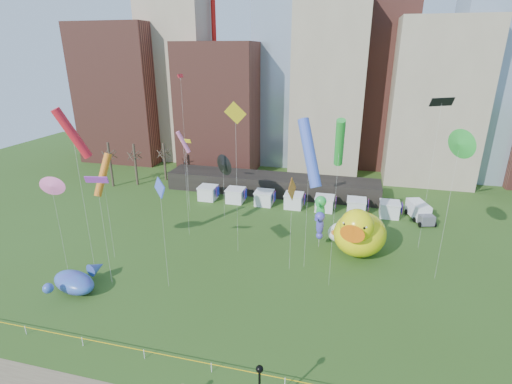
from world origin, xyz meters
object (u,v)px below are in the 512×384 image
(seahorse_green, at_px, (321,209))
(whale_inflatable, at_px, (76,281))
(big_duck, at_px, (359,232))
(small_duck, at_px, (338,232))
(seahorse_purple, at_px, (320,223))
(box_truck, at_px, (419,211))

(seahorse_green, distance_m, whale_inflatable, 30.17)
(big_duck, distance_m, small_duck, 4.40)
(seahorse_purple, height_order, whale_inflatable, seahorse_purple)
(small_duck, distance_m, whale_inflatable, 32.57)
(seahorse_green, bearing_deg, big_duck, -5.13)
(big_duck, relative_size, seahorse_green, 1.41)
(seahorse_green, bearing_deg, box_truck, 55.37)
(small_duck, height_order, seahorse_purple, seahorse_purple)
(big_duck, bearing_deg, box_truck, 68.99)
(seahorse_green, bearing_deg, seahorse_purple, -68.35)
(small_duck, relative_size, seahorse_green, 0.60)
(big_duck, distance_m, box_truck, 16.40)
(big_duck, height_order, seahorse_purple, big_duck)
(big_duck, xyz_separation_m, box_truck, (9.09, 13.53, -1.85))
(big_duck, bearing_deg, whale_inflatable, -139.51)
(seahorse_purple, bearing_deg, small_duck, 68.43)
(seahorse_purple, relative_size, box_truck, 0.80)
(big_duck, xyz_separation_m, whale_inflatable, (-29.43, -15.39, -2.03))
(small_duck, bearing_deg, seahorse_purple, -127.10)
(box_truck, bearing_deg, whale_inflatable, -160.18)
(big_duck, bearing_deg, small_duck, 143.04)
(small_duck, height_order, whale_inflatable, small_duck)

